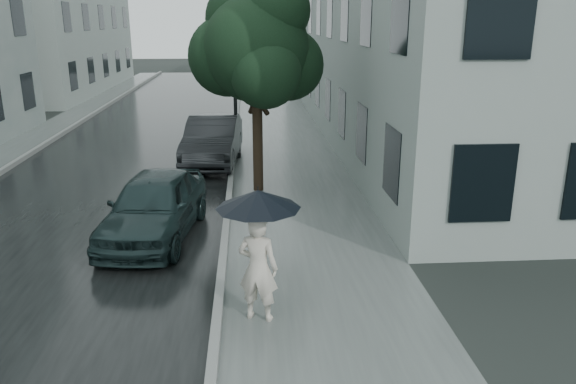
{
  "coord_description": "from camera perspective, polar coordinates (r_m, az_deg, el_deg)",
  "views": [
    {
      "loc": [
        -1.02,
        -8.24,
        4.54
      ],
      "look_at": [
        -0.29,
        2.16,
        1.3
      ],
      "focal_mm": 35.0,
      "sensor_mm": 36.0,
      "label": 1
    }
  ],
  "objects": [
    {
      "name": "kerb_near",
      "position": [
        20.74,
        -5.49,
        4.74
      ],
      "size": [
        0.15,
        60.0,
        0.15
      ],
      "primitive_type": "cube",
      "color": "slate",
      "rests_on": "ground"
    },
    {
      "name": "ground",
      "position": [
        9.46,
        2.7,
        -11.42
      ],
      "size": [
        120.0,
        120.0,
        0.0
      ],
      "primitive_type": "plane",
      "color": "black",
      "rests_on": "ground"
    },
    {
      "name": "lamp_post",
      "position": [
        18.7,
        -5.94,
        11.57
      ],
      "size": [
        0.85,
        0.35,
        4.72
      ],
      "rotation": [
        0.0,
        0.0,
        0.1
      ],
      "color": "black",
      "rests_on": "ground"
    },
    {
      "name": "kerb_far",
      "position": [
        22.06,
        -24.02,
        4.07
      ],
      "size": [
        0.15,
        60.0,
        0.15
      ],
      "primitive_type": "cube",
      "color": "slate",
      "rests_on": "ground"
    },
    {
      "name": "street_tree",
      "position": [
        14.96,
        -3.26,
        14.47
      ],
      "size": [
        3.59,
        3.26,
        5.58
      ],
      "color": "#332619",
      "rests_on": "ground"
    },
    {
      "name": "building_near",
      "position": [
        28.49,
        9.56,
        16.94
      ],
      "size": [
        7.02,
        36.0,
        9.0
      ],
      "color": "gray",
      "rests_on": "ground"
    },
    {
      "name": "sidewalk_far",
      "position": [
        22.41,
        -26.23,
        3.79
      ],
      "size": [
        1.7,
        60.0,
        0.01
      ],
      "primitive_type": "cube",
      "color": "#4C5451",
      "rests_on": "ground"
    },
    {
      "name": "car_near",
      "position": [
        12.32,
        -13.41,
        -1.35
      ],
      "size": [
        2.18,
        4.3,
        1.4
      ],
      "primitive_type": "imported",
      "rotation": [
        0.0,
        0.0,
        -0.13
      ],
      "color": "#18292A",
      "rests_on": "ground"
    },
    {
      "name": "sidewalk",
      "position": [
        20.78,
        -0.43,
        4.65
      ],
      "size": [
        3.5,
        60.0,
        0.01
      ],
      "primitive_type": "cube",
      "color": "slate",
      "rests_on": "ground"
    },
    {
      "name": "umbrella",
      "position": [
        8.3,
        -3.06,
        -0.73
      ],
      "size": [
        1.62,
        1.62,
        1.23
      ],
      "rotation": [
        0.0,
        0.0,
        0.32
      ],
      "color": "black",
      "rests_on": "ground"
    },
    {
      "name": "car_far",
      "position": [
        18.46,
        -7.64,
        5.26
      ],
      "size": [
        1.88,
        4.62,
        1.49
      ],
      "primitive_type": "imported",
      "rotation": [
        0.0,
        0.0,
        -0.07
      ],
      "color": "#222427",
      "rests_on": "ground"
    },
    {
      "name": "asphalt_road",
      "position": [
        21.14,
        -15.04,
        4.26
      ],
      "size": [
        6.85,
        60.0,
        0.0
      ],
      "primitive_type": "cube",
      "color": "black",
      "rests_on": "ground"
    },
    {
      "name": "pedestrian",
      "position": [
        8.7,
        -3.05,
        -7.74
      ],
      "size": [
        0.73,
        0.59,
        1.72
      ],
      "primitive_type": "imported",
      "rotation": [
        0.0,
        0.0,
        2.82
      ],
      "color": "beige",
      "rests_on": "sidewalk"
    },
    {
      "name": "building_far_b",
      "position": [
        40.32,
        -23.32,
        15.14
      ],
      "size": [
        7.02,
        18.0,
        8.0
      ],
      "color": "gray",
      "rests_on": "ground"
    }
  ]
}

